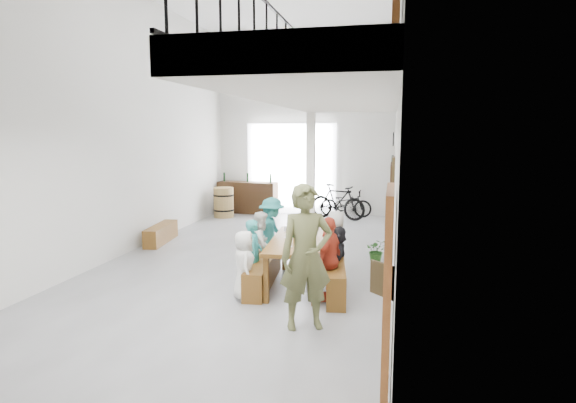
% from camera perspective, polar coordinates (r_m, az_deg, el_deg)
% --- Properties ---
extents(floor, '(12.00, 12.00, 0.00)m').
position_cam_1_polar(floor, '(9.52, -4.71, -7.28)').
color(floor, slate).
rests_on(floor, ground).
extents(room_walls, '(12.00, 12.00, 12.00)m').
position_cam_1_polar(room_walls, '(9.23, -4.98, 14.51)').
color(room_walls, silver).
rests_on(room_walls, ground).
extents(gateway_portal, '(2.80, 0.08, 2.80)m').
position_cam_1_polar(gateway_portal, '(15.07, 0.40, 3.90)').
color(gateway_portal, white).
rests_on(gateway_portal, ground).
extents(right_wall_decor, '(0.07, 8.28, 5.07)m').
position_cam_1_polar(right_wall_decor, '(6.94, 12.17, 1.43)').
color(right_wall_decor, '#955824').
rests_on(right_wall_decor, ground).
extents(balcony, '(1.52, 5.62, 4.00)m').
position_cam_1_polar(balcony, '(5.70, 5.02, 12.43)').
color(balcony, white).
rests_on(balcony, ground).
extents(tasting_table, '(1.00, 2.14, 0.79)m').
position_cam_1_polar(tasting_table, '(7.97, 1.15, -5.08)').
color(tasting_table, brown).
rests_on(tasting_table, ground).
extents(bench_inner, '(0.48, 1.98, 0.45)m').
position_cam_1_polar(bench_inner, '(8.17, -2.95, -8.25)').
color(bench_inner, brown).
rests_on(bench_inner, ground).
extents(bench_wall, '(0.56, 2.20, 0.50)m').
position_cam_1_polar(bench_wall, '(7.98, 5.63, -8.50)').
color(bench_wall, brown).
rests_on(bench_wall, ground).
extents(tableware, '(0.56, 1.07, 0.35)m').
position_cam_1_polar(tableware, '(7.88, 1.17, -3.60)').
color(tableware, black).
rests_on(tableware, tasting_table).
extents(side_bench, '(0.49, 1.49, 0.41)m').
position_cam_1_polar(side_bench, '(11.55, -14.81, -3.71)').
color(side_bench, brown).
rests_on(side_bench, ground).
extents(oak_barrel, '(0.61, 0.61, 0.90)m').
position_cam_1_polar(oak_barrel, '(14.54, -7.63, -0.11)').
color(oak_barrel, olive).
rests_on(oak_barrel, ground).
extents(serving_counter, '(1.90, 0.65, 0.99)m').
position_cam_1_polar(serving_counter, '(15.23, -4.81, 0.48)').
color(serving_counter, '#36210E').
rests_on(serving_counter, ground).
extents(counter_bottles, '(1.62, 0.21, 0.28)m').
position_cam_1_polar(counter_bottles, '(15.15, -4.85, 2.85)').
color(counter_bottles, black).
rests_on(counter_bottles, serving_counter).
extents(guest_left_a, '(0.52, 0.61, 1.07)m').
position_cam_1_polar(guest_left_a, '(7.42, -5.22, -7.52)').
color(guest_left_a, white).
rests_on(guest_left_a, ground).
extents(guest_left_b, '(0.35, 0.46, 1.14)m').
position_cam_1_polar(guest_left_b, '(7.93, -4.05, -6.20)').
color(guest_left_b, teal).
rests_on(guest_left_b, ground).
extents(guest_left_c, '(0.45, 0.57, 1.17)m').
position_cam_1_polar(guest_left_c, '(8.53, -3.14, -5.06)').
color(guest_left_c, white).
rests_on(guest_left_c, ground).
extents(guest_left_d, '(0.65, 0.94, 1.33)m').
position_cam_1_polar(guest_left_d, '(9.05, -1.94, -3.72)').
color(guest_left_d, teal).
rests_on(guest_left_d, ground).
extents(guest_right_a, '(0.50, 0.81, 1.29)m').
position_cam_1_polar(guest_right_a, '(7.34, 4.90, -6.77)').
color(guest_right_a, '#B1321E').
rests_on(guest_right_a, ground).
extents(guest_right_b, '(0.52, 0.98, 1.01)m').
position_cam_1_polar(guest_right_b, '(8.10, 5.88, -6.39)').
color(guest_right_b, black).
rests_on(guest_right_b, ground).
extents(guest_right_c, '(0.53, 0.65, 1.16)m').
position_cam_1_polar(guest_right_c, '(8.64, 5.68, -4.92)').
color(guest_right_c, white).
rests_on(guest_right_c, ground).
extents(host_standing, '(0.81, 0.69, 1.89)m').
position_cam_1_polar(host_standing, '(6.23, 2.16, -6.60)').
color(host_standing, '#4F522E').
rests_on(host_standing, ground).
extents(potted_plant, '(0.47, 0.42, 0.47)m').
position_cam_1_polar(potted_plant, '(9.67, 10.48, -5.71)').
color(potted_plant, '#194815').
rests_on(potted_plant, ground).
extents(bicycle_near, '(1.57, 0.58, 0.82)m').
position_cam_1_polar(bicycle_near, '(14.58, 6.85, -0.23)').
color(bicycle_near, black).
rests_on(bicycle_near, ground).
extents(bicycle_far, '(1.78, 1.01, 1.03)m').
position_cam_1_polar(bicycle_far, '(14.12, 5.91, -0.05)').
color(bicycle_far, black).
rests_on(bicycle_far, ground).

